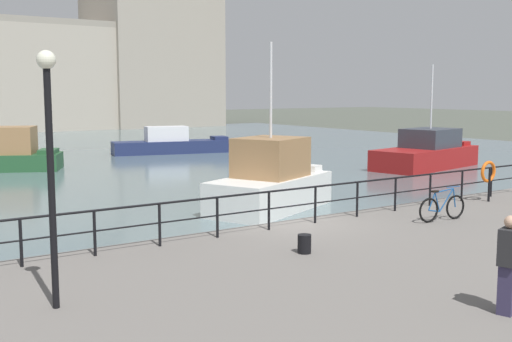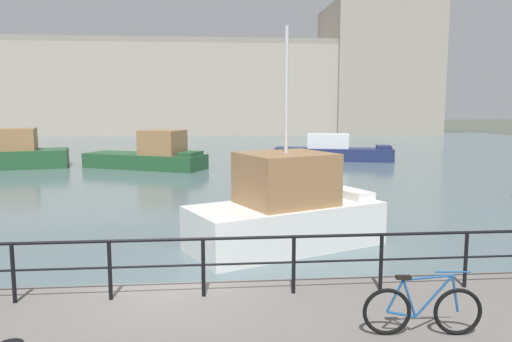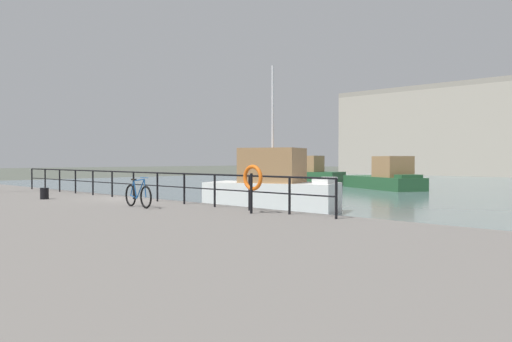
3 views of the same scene
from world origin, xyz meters
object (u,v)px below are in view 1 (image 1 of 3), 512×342
(moored_harbor_tender, at_px, (427,153))
(quay_lamp_post, at_px, (50,145))
(harbor_building, at_px, (8,72))
(moored_cabin_cruiser, at_px, (172,144))
(mooring_bollard, at_px, (304,244))
(standing_person, at_px, (509,264))
(moored_white_yacht, at_px, (271,182))
(parked_bicycle, at_px, (442,208))
(life_ring_stand, at_px, (488,173))

(moored_harbor_tender, xyz_separation_m, quay_lamp_post, (-25.87, -14.08, 2.66))
(harbor_building, distance_m, moored_cabin_cruiser, 36.34)
(mooring_bollard, relative_size, standing_person, 0.26)
(moored_harbor_tender, distance_m, moored_white_yacht, 16.27)
(harbor_building, xyz_separation_m, mooring_bollard, (-8.59, -65.61, -5.79))
(parked_bicycle, height_order, standing_person, standing_person)
(standing_person, bearing_deg, parked_bicycle, -60.06)
(moored_cabin_cruiser, distance_m, quay_lamp_post, 35.17)
(mooring_bollard, bearing_deg, quay_lamp_post, -175.04)
(moored_harbor_tender, bearing_deg, life_ring_stand, -142.96)
(life_ring_stand, height_order, quay_lamp_post, quay_lamp_post)
(mooring_bollard, height_order, life_ring_stand, life_ring_stand)
(harbor_building, bearing_deg, moored_cabin_cruiser, -85.28)
(parked_bicycle, relative_size, quay_lamp_post, 0.40)
(moored_cabin_cruiser, height_order, standing_person, standing_person)
(moored_cabin_cruiser, height_order, moored_white_yacht, moored_white_yacht)
(moored_white_yacht, xyz_separation_m, parked_bicycle, (0.92, -7.27, 0.03))
(moored_harbor_tender, height_order, mooring_bollard, moored_harbor_tender)
(harbor_building, distance_m, moored_white_yacht, 58.09)
(quay_lamp_post, bearing_deg, moored_white_yacht, 38.50)
(quay_lamp_post, height_order, standing_person, quay_lamp_post)
(moored_white_yacht, distance_m, quay_lamp_post, 13.78)
(harbor_building, height_order, parked_bicycle, harbor_building)
(quay_lamp_post, bearing_deg, standing_person, -36.25)
(life_ring_stand, height_order, standing_person, standing_person)
(moored_harbor_tender, height_order, parked_bicycle, moored_harbor_tender)
(quay_lamp_post, distance_m, standing_person, 7.97)
(moored_harbor_tender, bearing_deg, standing_person, -147.57)
(parked_bicycle, height_order, quay_lamp_post, quay_lamp_post)
(parked_bicycle, bearing_deg, moored_cabin_cruiser, 83.88)
(moored_harbor_tender, distance_m, standing_person, 27.09)
(life_ring_stand, distance_m, standing_person, 11.61)
(harbor_building, xyz_separation_m, moored_harbor_tender, (11.37, -52.04, -5.83))
(moored_harbor_tender, height_order, standing_person, moored_harbor_tender)
(mooring_bollard, xyz_separation_m, life_ring_stand, (9.56, 1.96, 0.75))
(moored_cabin_cruiser, distance_m, parked_bicycle, 29.84)
(moored_white_yacht, xyz_separation_m, standing_person, (-4.38, -13.00, 0.51))
(parked_bicycle, xyz_separation_m, mooring_bollard, (-5.62, -0.65, -0.17))
(moored_white_yacht, bearing_deg, quay_lamp_post, -165.19)
(parked_bicycle, bearing_deg, life_ring_stand, 23.67)
(mooring_bollard, distance_m, life_ring_stand, 9.78)
(harbor_building, height_order, life_ring_stand, harbor_building)
(moored_harbor_tender, relative_size, moored_cabin_cruiser, 0.91)
(parked_bicycle, height_order, mooring_bollard, parked_bicycle)
(moored_white_yacht, xyz_separation_m, quay_lamp_post, (-10.60, -8.44, 2.48))
(moored_white_yacht, bearing_deg, moored_cabin_cruiser, 49.02)
(moored_white_yacht, bearing_deg, parked_bicycle, -106.48)
(standing_person, bearing_deg, quay_lamp_post, 36.43)
(moored_harbor_tender, relative_size, parked_bicycle, 4.48)
(harbor_building, bearing_deg, moored_white_yacht, -93.86)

